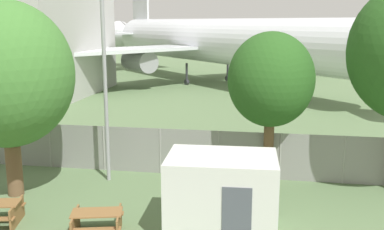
{
  "coord_description": "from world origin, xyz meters",
  "views": [
    {
      "loc": [
        4.45,
        -8.03,
        6.5
      ],
      "look_at": [
        0.9,
        13.13,
        2.0
      ],
      "focal_mm": 42.0,
      "sensor_mm": 36.0,
      "label": 1
    }
  ],
  "objects": [
    {
      "name": "tree_behind_benches",
      "position": [
        4.61,
        9.95,
        4.2
      ],
      "size": [
        3.45,
        3.45,
        6.12
      ],
      "color": "brown",
      "rests_on": "ground"
    },
    {
      "name": "perimeter_fence",
      "position": [
        -0.0,
        10.13,
        1.0
      ],
      "size": [
        56.07,
        0.07,
        2.0
      ],
      "color": "gray",
      "rests_on": "ground"
    },
    {
      "name": "airplane",
      "position": [
        -0.88,
        38.49,
        4.45
      ],
      "size": [
        34.94,
        36.59,
        13.51
      ],
      "rotation": [
        0.0,
        0.0,
        -0.81
      ],
      "color": "silver",
      "rests_on": "ground"
    },
    {
      "name": "light_mast",
      "position": [
        -1.93,
        8.95,
        4.89
      ],
      "size": [
        0.44,
        0.44,
        8.03
      ],
      "color": "#99999E",
      "rests_on": "ground"
    },
    {
      "name": "tree_left_of_cabin",
      "position": [
        -4.86,
        6.8,
        4.59
      ],
      "size": [
        4.86,
        4.86,
        7.29
      ],
      "color": "brown",
      "rests_on": "ground"
    },
    {
      "name": "portable_cabin",
      "position": [
        3.19,
        4.98,
        1.25
      ],
      "size": [
        3.42,
        2.44,
        2.5
      ],
      "rotation": [
        0.0,
        0.0,
        0.04
      ],
      "color": "silver",
      "rests_on": "ground"
    },
    {
      "name": "picnic_bench_near_cabin",
      "position": [
        -0.57,
        4.17,
        0.47
      ],
      "size": [
        1.83,
        1.73,
        0.76
      ],
      "rotation": [
        0.0,
        0.0,
        0.24
      ],
      "color": "brown",
      "rests_on": "ground"
    }
  ]
}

